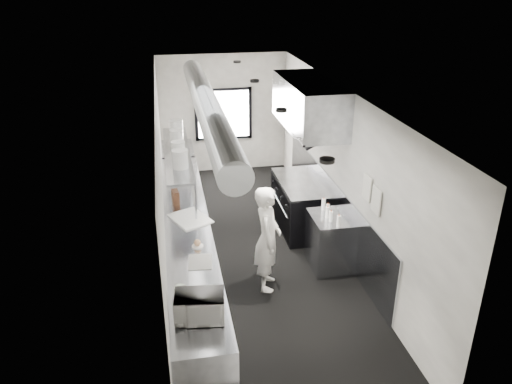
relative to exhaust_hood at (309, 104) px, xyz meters
name	(u,v)px	position (x,y,z in m)	size (l,w,h in m)	color
floor	(254,250)	(-1.10, -0.70, -2.39)	(3.00, 8.00, 0.01)	black
ceiling	(254,92)	(-1.10, -0.70, 0.41)	(3.00, 8.00, 0.01)	silver
wall_back	(223,114)	(-1.10, 3.30, -0.99)	(3.00, 0.02, 2.80)	silver
wall_front	(331,337)	(-1.10, -4.70, -0.99)	(3.00, 0.02, 2.80)	silver
wall_left	(162,183)	(-2.60, -0.70, -0.99)	(0.02, 8.00, 2.80)	silver
wall_right	(340,171)	(0.40, -0.70, -0.99)	(0.02, 8.00, 2.80)	silver
wall_cladding	(331,208)	(0.38, -0.40, -1.84)	(0.03, 5.50, 1.10)	gray
hvac_duct	(206,104)	(-1.80, -0.30, 0.16)	(0.40, 0.40, 6.40)	gray
service_window	(223,114)	(-1.10, 3.26, -0.99)	(1.36, 0.05, 1.25)	white
exhaust_hood	(309,104)	(0.00, 0.00, 0.00)	(0.81, 2.20, 0.88)	gray
prep_counter	(189,248)	(-2.25, -1.20, -1.94)	(0.70, 6.00, 0.90)	gray
pass_shelf	(178,153)	(-2.29, 0.30, -0.86)	(0.45, 3.00, 0.68)	gray
range	(301,205)	(-0.06, 0.00, -1.92)	(0.88, 1.60, 0.94)	black
bottle_station	(330,241)	(0.05, -1.40, -1.94)	(0.65, 0.80, 0.90)	gray
far_work_table	(178,167)	(-2.25, 2.50, -1.94)	(0.70, 1.20, 0.90)	gray
notice_sheet_a	(367,188)	(0.37, -1.90, -0.79)	(0.02, 0.28, 0.38)	silver
notice_sheet_b	(376,201)	(0.37, -2.25, -0.84)	(0.02, 0.28, 0.38)	silver
line_cook	(267,238)	(-1.09, -1.79, -1.55)	(0.61, 0.40, 1.67)	white
microwave	(200,306)	(-2.24, -3.55, -1.34)	(0.52, 0.39, 0.31)	silver
deli_tub_a	(180,291)	(-2.44, -3.06, -1.44)	(0.15, 0.15, 0.11)	beige
deli_tub_b	(186,303)	(-2.38, -3.31, -1.44)	(0.14, 0.14, 0.10)	beige
newspaper	(200,262)	(-2.15, -2.37, -1.49)	(0.32, 0.40, 0.01)	silver
small_plate	(198,246)	(-2.14, -1.94, -1.48)	(0.17, 0.17, 0.01)	white
pastry	(197,243)	(-2.14, -1.94, -1.43)	(0.10, 0.10, 0.10)	tan
cutting_board	(190,218)	(-2.19, -1.05, -1.48)	(0.50, 0.67, 0.02)	white
knife_block	(176,197)	(-2.39, -0.44, -1.37)	(0.10, 0.22, 0.24)	brown
plate_stack_a	(180,159)	(-2.27, -0.51, -0.67)	(0.26, 0.26, 0.30)	white
plate_stack_b	(178,150)	(-2.29, -0.06, -0.67)	(0.23, 0.23, 0.30)	white
plate_stack_c	(176,139)	(-2.29, 0.53, -0.65)	(0.23, 0.23, 0.33)	white
plate_stack_d	(176,130)	(-2.27, 0.97, -0.62)	(0.25, 0.25, 0.39)	white
squeeze_bottle_a	(339,221)	(0.04, -1.73, -1.40)	(0.06, 0.06, 0.19)	white
squeeze_bottle_b	(331,216)	(-0.03, -1.55, -1.40)	(0.06, 0.06, 0.18)	white
squeeze_bottle_c	(327,212)	(-0.04, -1.41, -1.40)	(0.06, 0.06, 0.19)	white
squeeze_bottle_d	(328,209)	(0.01, -1.28, -1.41)	(0.06, 0.06, 0.17)	white
squeeze_bottle_e	(324,204)	(-0.01, -1.12, -1.39)	(0.07, 0.07, 0.20)	white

